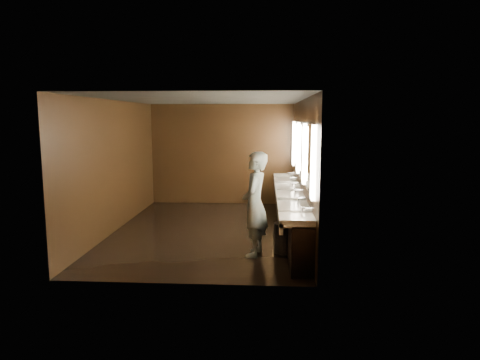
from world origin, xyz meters
TOP-DOWN VIEW (x-y plane):
  - floor at (0.00, 0.00)m, footprint 6.00×6.00m
  - ceiling at (0.00, 0.00)m, footprint 4.00×6.00m
  - wall_back at (0.00, 3.00)m, footprint 4.00×0.02m
  - wall_front at (0.00, -3.00)m, footprint 4.00×0.02m
  - wall_left at (-2.00, 0.00)m, footprint 0.02×6.00m
  - wall_right at (2.00, 0.00)m, footprint 0.02×6.00m
  - sink_counter at (1.79, 0.00)m, footprint 0.55×5.40m
  - mirror_band at (1.98, -0.00)m, footprint 0.06×5.03m
  - person at (1.05, -1.59)m, footprint 0.54×0.74m
  - trash_bin at (1.58, -1.42)m, footprint 0.43×0.43m

SIDE VIEW (x-z plane):
  - floor at x=0.00m, z-range 0.00..0.00m
  - trash_bin at x=1.58m, z-range 0.00..0.55m
  - sink_counter at x=1.79m, z-range -0.01..1.00m
  - person at x=1.05m, z-range 0.00..1.85m
  - wall_back at x=0.00m, z-range 0.00..2.80m
  - wall_front at x=0.00m, z-range 0.00..2.80m
  - wall_left at x=-2.00m, z-range 0.00..2.80m
  - wall_right at x=2.00m, z-range 0.00..2.80m
  - mirror_band at x=1.98m, z-range 1.17..2.32m
  - ceiling at x=0.00m, z-range 2.79..2.81m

